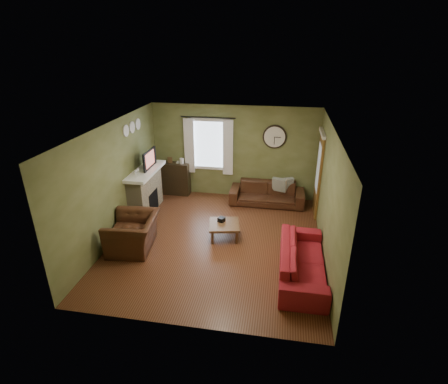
% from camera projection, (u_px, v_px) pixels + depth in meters
% --- Properties ---
extents(floor, '(4.60, 5.20, 0.00)m').
position_uv_depth(floor, '(217.00, 241.00, 7.92)').
color(floor, '#552C19').
rests_on(floor, ground).
extents(ceiling, '(4.60, 5.20, 0.00)m').
position_uv_depth(ceiling, '(216.00, 128.00, 6.87)').
color(ceiling, white).
rests_on(ceiling, ground).
extents(wall_left, '(0.00, 5.20, 2.60)m').
position_uv_depth(wall_left, '(115.00, 181.00, 7.75)').
color(wall_left, olive).
rests_on(wall_left, ground).
extents(wall_right, '(0.00, 5.20, 2.60)m').
position_uv_depth(wall_right, '(328.00, 196.00, 7.03)').
color(wall_right, olive).
rests_on(wall_right, ground).
extents(wall_back, '(4.60, 0.00, 2.60)m').
position_uv_depth(wall_back, '(234.00, 152.00, 9.74)').
color(wall_back, olive).
rests_on(wall_back, ground).
extents(wall_front, '(4.60, 0.00, 2.60)m').
position_uv_depth(wall_front, '(182.00, 258.00, 5.05)').
color(wall_front, olive).
rests_on(wall_front, ground).
extents(fireplace, '(0.40, 1.40, 1.10)m').
position_uv_depth(fireplace, '(146.00, 192.00, 9.06)').
color(fireplace, tan).
rests_on(fireplace, floor).
extents(firebox, '(0.04, 0.60, 0.55)m').
position_uv_depth(firebox, '(153.00, 202.00, 9.13)').
color(firebox, black).
rests_on(firebox, fireplace).
extents(mantel, '(0.58, 1.60, 0.08)m').
position_uv_depth(mantel, '(145.00, 171.00, 8.82)').
color(mantel, white).
rests_on(mantel, fireplace).
extents(tv, '(0.08, 0.60, 0.35)m').
position_uv_depth(tv, '(147.00, 161.00, 8.86)').
color(tv, black).
rests_on(tv, mantel).
extents(tv_screen, '(0.02, 0.62, 0.36)m').
position_uv_depth(tv_screen, '(150.00, 159.00, 8.83)').
color(tv_screen, '#994C3F').
rests_on(tv_screen, mantel).
extents(medallion_left, '(0.28, 0.28, 0.03)m').
position_uv_depth(medallion_left, '(126.00, 131.00, 8.09)').
color(medallion_left, white).
rests_on(medallion_left, wall_left).
extents(medallion_mid, '(0.28, 0.28, 0.03)m').
position_uv_depth(medallion_mid, '(132.00, 127.00, 8.40)').
color(medallion_mid, white).
rests_on(medallion_mid, wall_left).
extents(medallion_right, '(0.28, 0.28, 0.03)m').
position_uv_depth(medallion_right, '(138.00, 124.00, 8.72)').
color(medallion_right, white).
rests_on(medallion_right, wall_left).
extents(window_pane, '(1.00, 0.02, 1.30)m').
position_uv_depth(window_pane, '(209.00, 144.00, 9.75)').
color(window_pane, silver).
rests_on(window_pane, wall_back).
extents(curtain_rod, '(0.03, 0.03, 1.50)m').
position_uv_depth(curtain_rod, '(208.00, 117.00, 9.35)').
color(curtain_rod, black).
rests_on(curtain_rod, wall_back).
extents(curtain_left, '(0.28, 0.04, 1.55)m').
position_uv_depth(curtain_left, '(189.00, 146.00, 9.76)').
color(curtain_left, white).
rests_on(curtain_left, wall_back).
extents(curtain_right, '(0.28, 0.04, 1.55)m').
position_uv_depth(curtain_right, '(228.00, 148.00, 9.59)').
color(curtain_right, white).
rests_on(curtain_right, wall_back).
extents(wall_clock, '(0.64, 0.06, 0.64)m').
position_uv_depth(wall_clock, '(275.00, 137.00, 9.32)').
color(wall_clock, white).
rests_on(wall_clock, wall_back).
extents(door, '(0.05, 0.90, 2.10)m').
position_uv_depth(door, '(318.00, 175.00, 8.81)').
color(door, brown).
rests_on(door, floor).
extents(bookshelf, '(0.79, 0.34, 0.94)m').
position_uv_depth(bookshelf, '(176.00, 179.00, 10.16)').
color(bookshelf, black).
rests_on(bookshelf, floor).
extents(book, '(0.19, 0.24, 0.02)m').
position_uv_depth(book, '(176.00, 162.00, 10.03)').
color(book, brown).
rests_on(book, bookshelf).
extents(sofa_brown, '(2.02, 0.79, 0.59)m').
position_uv_depth(sofa_brown, '(267.00, 194.00, 9.61)').
color(sofa_brown, '#3B1F12').
rests_on(sofa_brown, floor).
extents(pillow_left, '(0.39, 0.25, 0.37)m').
position_uv_depth(pillow_left, '(286.00, 184.00, 9.55)').
color(pillow_left, gray).
rests_on(pillow_left, sofa_brown).
extents(pillow_right, '(0.40, 0.22, 0.38)m').
position_uv_depth(pillow_right, '(279.00, 185.00, 9.53)').
color(pillow_right, gray).
rests_on(pillow_right, sofa_brown).
extents(sofa_red, '(0.85, 2.17, 0.64)m').
position_uv_depth(sofa_red, '(303.00, 261.00, 6.68)').
color(sofa_red, maroon).
rests_on(sofa_red, floor).
extents(armchair, '(1.11, 1.24, 0.74)m').
position_uv_depth(armchair, '(133.00, 233.00, 7.52)').
color(armchair, '#3B1F12').
rests_on(armchair, floor).
extents(coffee_table, '(0.79, 0.79, 0.36)m').
position_uv_depth(coffee_table, '(224.00, 231.00, 7.99)').
color(coffee_table, brown).
rests_on(coffee_table, floor).
extents(tissue_box, '(0.18, 0.18, 0.11)m').
position_uv_depth(tissue_box, '(221.00, 220.00, 7.99)').
color(tissue_box, black).
rests_on(tissue_box, coffee_table).
extents(wine_glass_a, '(0.07, 0.07, 0.19)m').
position_uv_depth(wine_glass_a, '(136.00, 174.00, 8.25)').
color(wine_glass_a, white).
rests_on(wine_glass_a, mantel).
extents(wine_glass_b, '(0.07, 0.07, 0.19)m').
position_uv_depth(wine_glass_b, '(138.00, 172.00, 8.37)').
color(wine_glass_b, white).
rests_on(wine_glass_b, mantel).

